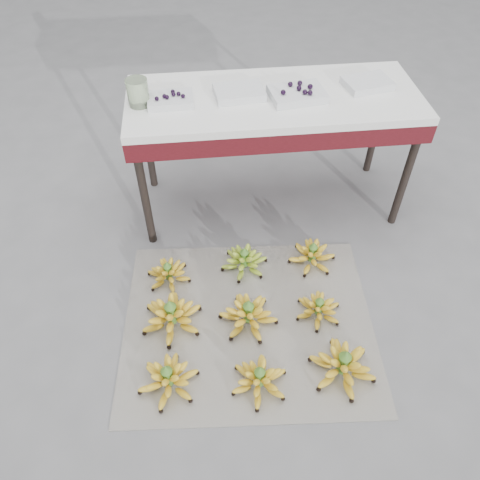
{
  "coord_description": "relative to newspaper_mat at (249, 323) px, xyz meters",
  "views": [
    {
      "loc": [
        -0.27,
        -1.37,
        2.01
      ],
      "look_at": [
        -0.09,
        0.26,
        0.29
      ],
      "focal_mm": 35.0,
      "sensor_mm": 36.0,
      "label": 1
    }
  ],
  "objects": [
    {
      "name": "bunch_front_left",
      "position": [
        -0.4,
        -0.29,
        0.06
      ],
      "size": [
        0.28,
        0.28,
        0.17
      ],
      "rotation": [
        0.0,
        0.0,
        0.03
      ],
      "color": "yellow",
      "rests_on": "newspaper_mat"
    },
    {
      "name": "newspaper_mat",
      "position": [
        0.0,
        0.0,
        0.0
      ],
      "size": [
        1.32,
        1.14,
        0.01
      ],
      "primitive_type": "cube",
      "rotation": [
        0.0,
        0.0,
        -0.07
      ],
      "color": "beige",
      "rests_on": "ground"
    },
    {
      "name": "bunch_mid_left",
      "position": [
        -0.38,
        0.04,
        0.07
      ],
      "size": [
        0.32,
        0.32,
        0.19
      ],
      "rotation": [
        0.0,
        0.0,
        0.06
      ],
      "color": "yellow",
      "rests_on": "newspaper_mat"
    },
    {
      "name": "ground",
      "position": [
        0.08,
        0.05,
        -0.0
      ],
      "size": [
        60.0,
        60.0,
        0.0
      ],
      "primitive_type": "plane",
      "color": "#605F62",
      "rests_on": "ground"
    },
    {
      "name": "vendor_table",
      "position": [
        0.24,
        0.9,
        0.66
      ],
      "size": [
        1.57,
        0.63,
        0.75
      ],
      "color": "black",
      "rests_on": "ground"
    },
    {
      "name": "tray_right",
      "position": [
        0.35,
        0.86,
        0.77
      ],
      "size": [
        0.3,
        0.24,
        0.07
      ],
      "color": "silver",
      "rests_on": "vendor_table"
    },
    {
      "name": "glass_jar",
      "position": [
        -0.46,
        0.89,
        0.82
      ],
      "size": [
        0.12,
        0.12,
        0.14
      ],
      "primitive_type": "cylinder",
      "rotation": [
        0.0,
        0.0,
        0.1
      ],
      "color": "beige",
      "rests_on": "vendor_table"
    },
    {
      "name": "bunch_front_center",
      "position": [
        0.01,
        -0.34,
        0.06
      ],
      "size": [
        0.27,
        0.27,
        0.16
      ],
      "rotation": [
        0.0,
        0.0,
        -0.05
      ],
      "color": "yellow",
      "rests_on": "newspaper_mat"
    },
    {
      "name": "bunch_front_right",
      "position": [
        0.39,
        -0.32,
        0.07
      ],
      "size": [
        0.34,
        0.34,
        0.19
      ],
      "rotation": [
        0.0,
        0.0,
        0.14
      ],
      "color": "yellow",
      "rests_on": "newspaper_mat"
    },
    {
      "name": "bunch_back_right",
      "position": [
        0.4,
        0.37,
        0.06
      ],
      "size": [
        0.27,
        0.27,
        0.16
      ],
      "rotation": [
        0.0,
        0.0,
        -0.05
      ],
      "color": "yellow",
      "rests_on": "newspaper_mat"
    },
    {
      "name": "bunch_mid_center",
      "position": [
        -0.0,
        0.0,
        0.06
      ],
      "size": [
        0.38,
        0.38,
        0.18
      ],
      "rotation": [
        0.0,
        0.0,
        0.39
      ],
      "color": "yellow",
      "rests_on": "newspaper_mat"
    },
    {
      "name": "tray_left",
      "position": [
        0.05,
        0.92,
        0.77
      ],
      "size": [
        0.27,
        0.21,
        0.04
      ],
      "color": "silver",
      "rests_on": "vendor_table"
    },
    {
      "name": "bunch_back_center",
      "position": [
        0.02,
        0.37,
        0.06
      ],
      "size": [
        0.26,
        0.26,
        0.16
      ],
      "rotation": [
        0.0,
        0.0,
        -0.0
      ],
      "color": "#7FA722",
      "rests_on": "newspaper_mat"
    },
    {
      "name": "tray_far_right",
      "position": [
        0.75,
        0.94,
        0.77
      ],
      "size": [
        0.28,
        0.22,
        0.04
      ],
      "color": "silver",
      "rests_on": "vendor_table"
    },
    {
      "name": "bunch_mid_right",
      "position": [
        0.36,
        0.01,
        0.05
      ],
      "size": [
        0.24,
        0.24,
        0.14
      ],
      "rotation": [
        0.0,
        0.0,
        -0.01
      ],
      "color": "yellow",
      "rests_on": "newspaper_mat"
    },
    {
      "name": "bunch_back_left",
      "position": [
        -0.4,
        0.33,
        0.05
      ],
      "size": [
        0.3,
        0.3,
        0.14
      ],
      "rotation": [
        0.0,
        0.0,
        -0.34
      ],
      "color": "yellow",
      "rests_on": "newspaper_mat"
    },
    {
      "name": "tray_far_left",
      "position": [
        -0.31,
        0.89,
        0.77
      ],
      "size": [
        0.23,
        0.17,
        0.06
      ],
      "color": "silver",
      "rests_on": "vendor_table"
    }
  ]
}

